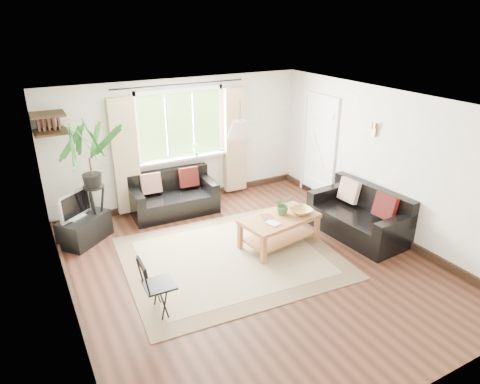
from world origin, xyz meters
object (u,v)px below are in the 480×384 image
sofa_back (174,195)px  coffee_table (279,231)px  palm_stand (93,182)px  folding_chair (159,286)px  tv_stand (85,229)px  sofa_right (358,214)px

sofa_back → coffee_table: 2.22m
sofa_back → palm_stand: size_ratio=0.79×
palm_stand → folding_chair: size_ratio=2.50×
sofa_back → folding_chair: 2.90m
coffee_table → tv_stand: bearing=149.1°
sofa_right → palm_stand: (-3.82, 2.03, 0.59)m
sofa_back → sofa_right: 3.31m
palm_stand → folding_chair: 2.48m
sofa_right → coffee_table: 1.39m
sofa_right → palm_stand: bearing=-122.2°
palm_stand → tv_stand: bearing=-162.0°
sofa_back → folding_chair: (-1.17, -2.65, 0.03)m
tv_stand → folding_chair: size_ratio=1.05×
sofa_back → sofa_right: bearing=-41.4°
palm_stand → coffee_table: bearing=-34.5°
sofa_back → palm_stand: palm_stand is taller
tv_stand → coffee_table: bearing=-69.7°
coffee_table → palm_stand: palm_stand is taller
sofa_back → coffee_table: size_ratio=1.26×
folding_chair → sofa_back: bearing=-22.2°
coffee_table → tv_stand: size_ratio=1.50×
sofa_right → folding_chair: 3.58m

